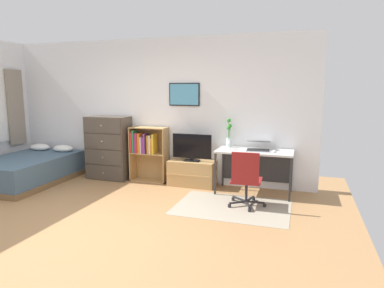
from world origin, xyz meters
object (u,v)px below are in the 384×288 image
Objects in this scene: dresser at (109,148)px; bookshelf at (147,149)px; bed at (28,169)px; computer_mouse at (274,151)px; office_chair at (246,178)px; wine_glass at (229,142)px; bamboo_vase at (229,135)px; television at (192,148)px; tv_stand at (192,173)px; laptop at (258,146)px; desk at (255,157)px.

dresser is 0.80m from bookshelf.
bed is 19.24× the size of computer_mouse.
office_chair is at bearing -3.24° from bed.
bookshelf is 1.67m from wine_glass.
office_chair is 1.18m from bamboo_vase.
tv_stand is at bearing 90.00° from television.
television is 7.03× the size of computer_mouse.
wine_glass is at bearing -2.86° from dresser.
television is 0.85× the size of office_chair.
bed is 2.29m from bookshelf.
wine_glass is at bearing -75.51° from bamboo_vase.
laptop is at bearing -2.11° from bookshelf.
television is 1.43m from office_chair.
wine_glass is (3.75, 0.64, 0.62)m from bed.
desk is (1.14, -0.01, -0.10)m from television.
wine_glass is at bearing -9.14° from television.
laptop is at bearing 156.75° from computer_mouse.
office_chair is at bearing -90.99° from desk.
television is at bearing 174.86° from laptop.
laptop reaches higher than office_chair.
dresser is 1.68× the size of television.
bed is 4.25m from desk.
office_chair is 1.89× the size of laptop.
bookshelf reaches higher than tv_stand.
bed is 4.57m from computer_mouse.
bookshelf reaches higher than television.
dresser is 1.44× the size of tv_stand.
desk is at bearing 14.29° from wine_glass.
dresser is at bearing -177.41° from bamboo_vase.
television is 0.71m from bamboo_vase.
bamboo_vase reaches higher than laptop.
bookshelf is 2.26m from office_chair.
computer_mouse is (1.47, -0.13, 0.05)m from television.
dresser reaches higher than office_chair.
bamboo_vase is at bearing 165.94° from desk.
wine_glass is (0.71, -0.14, 0.64)m from tv_stand.
bamboo_vase is at bearing 104.49° from wine_glass.
television is 1.61× the size of laptop.
bed is at bearing 176.92° from office_chair.
dresser is 1.73m from television.
bookshelf is at bearing 4.39° from dresser.
laptop is (0.05, -0.00, 0.20)m from desk.
computer_mouse is at bearing -0.97° from wine_glass.
wine_glass is (2.44, -0.12, 0.26)m from dresser.
dresser is 11.84× the size of computer_mouse.
computer_mouse is at bearing -2.41° from dresser.
bed is 3.85m from wine_glass.
laptop is 0.30m from computer_mouse.
dresser is at bearing -175.61° from bookshelf.
tv_stand is 1.20m from desk.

